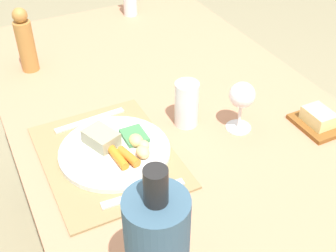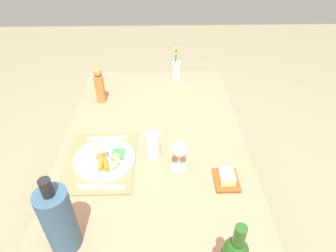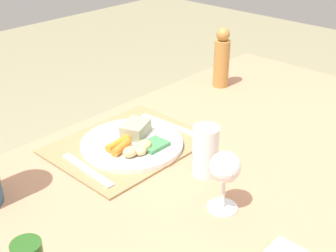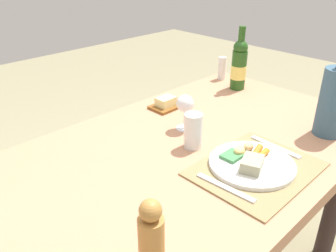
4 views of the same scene
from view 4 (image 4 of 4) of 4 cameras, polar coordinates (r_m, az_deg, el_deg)
name	(u,v)px [view 4 (image 4 of 4)]	position (r m, az deg, el deg)	size (l,w,h in m)	color
dining_table	(184,175)	(1.26, 2.65, -7.90)	(1.58, 0.88, 0.74)	tan
placemat	(256,169)	(1.14, 14.15, -6.79)	(0.39, 0.30, 0.01)	olive
dinner_plate	(251,162)	(1.14, 13.35, -5.73)	(0.27, 0.27, 0.05)	white
fork	(225,187)	(1.03, 9.30, -9.82)	(0.02, 0.19, 0.01)	silver
knife	(275,147)	(1.26, 17.04, -3.24)	(0.02, 0.19, 0.01)	silver
wine_bottle	(239,65)	(1.74, 11.49, 9.76)	(0.07, 0.07, 0.30)	#24511A
wine_glass	(185,105)	(1.31, 2.80, 3.41)	(0.07, 0.07, 0.14)	white
water_tumbler	(193,133)	(1.20, 4.17, -1.15)	(0.06, 0.06, 0.13)	silver
pepper_mill	(151,244)	(0.73, -2.71, -18.64)	(0.05, 0.05, 0.21)	#B07B3A
salt_shaker	(222,68)	(1.88, 8.77, 9.28)	(0.04, 0.04, 0.12)	white
cooler_bottle	(333,102)	(1.39, 25.33, 3.62)	(0.10, 0.10, 0.31)	#385970
butter_dish	(166,104)	(1.52, -0.33, 3.64)	(0.13, 0.10, 0.05)	brown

